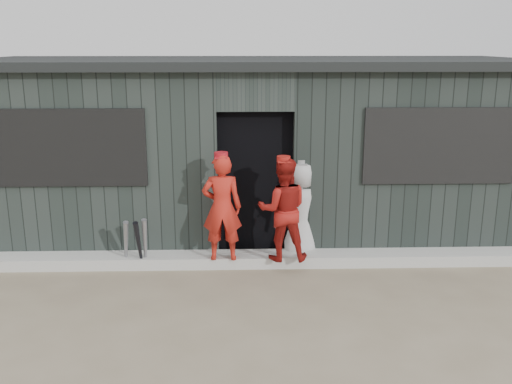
{
  "coord_description": "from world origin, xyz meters",
  "views": [
    {
      "loc": [
        -0.21,
        -5.24,
        2.86
      ],
      "look_at": [
        0.0,
        1.8,
        1.0
      ],
      "focal_mm": 40.0,
      "sensor_mm": 36.0,
      "label": 1
    }
  ],
  "objects_px": {
    "bat_right": "(139,245)",
    "player_red_left": "(222,208)",
    "bat_left": "(126,244)",
    "bat_mid": "(145,243)",
    "player_red_right": "(283,209)",
    "dugout": "(253,146)",
    "player_grey_back": "(300,210)"
  },
  "relations": [
    {
      "from": "player_red_left",
      "to": "player_grey_back",
      "type": "bearing_deg",
      "value": -158.7
    },
    {
      "from": "player_red_left",
      "to": "bat_right",
      "type": "bearing_deg",
      "value": 0.56
    },
    {
      "from": "bat_right",
      "to": "player_red_left",
      "type": "height_order",
      "value": "player_red_left"
    },
    {
      "from": "bat_mid",
      "to": "bat_right",
      "type": "height_order",
      "value": "bat_mid"
    },
    {
      "from": "bat_right",
      "to": "dugout",
      "type": "height_order",
      "value": "dugout"
    },
    {
      "from": "bat_left",
      "to": "dugout",
      "type": "relative_size",
      "value": 0.09
    },
    {
      "from": "player_grey_back",
      "to": "dugout",
      "type": "distance_m",
      "value": 1.67
    },
    {
      "from": "bat_right",
      "to": "dugout",
      "type": "distance_m",
      "value": 2.57
    },
    {
      "from": "bat_right",
      "to": "player_red_right",
      "type": "distance_m",
      "value": 1.89
    },
    {
      "from": "bat_right",
      "to": "player_red_left",
      "type": "relative_size",
      "value": 0.52
    },
    {
      "from": "dugout",
      "to": "player_red_left",
      "type": "bearing_deg",
      "value": -103.23
    },
    {
      "from": "player_grey_back",
      "to": "bat_right",
      "type": "bearing_deg",
      "value": -12.29
    },
    {
      "from": "player_red_left",
      "to": "player_red_right",
      "type": "xyz_separation_m",
      "value": [
        0.77,
        -0.02,
        -0.03
      ]
    },
    {
      "from": "bat_left",
      "to": "bat_mid",
      "type": "height_order",
      "value": "bat_mid"
    },
    {
      "from": "player_red_left",
      "to": "bat_mid",
      "type": "bearing_deg",
      "value": -2.03
    },
    {
      "from": "bat_right",
      "to": "player_red_right",
      "type": "height_order",
      "value": "player_red_right"
    },
    {
      "from": "dugout",
      "to": "player_red_right",
      "type": "bearing_deg",
      "value": -79.78
    },
    {
      "from": "bat_mid",
      "to": "player_red_left",
      "type": "bearing_deg",
      "value": -1.53
    },
    {
      "from": "bat_left",
      "to": "player_red_right",
      "type": "relative_size",
      "value": 0.54
    },
    {
      "from": "bat_mid",
      "to": "bat_right",
      "type": "bearing_deg",
      "value": -145.55
    },
    {
      "from": "bat_right",
      "to": "player_red_right",
      "type": "xyz_separation_m",
      "value": [
        1.83,
        0.0,
        0.46
      ]
    },
    {
      "from": "dugout",
      "to": "player_grey_back",
      "type": "bearing_deg",
      "value": -67.39
    },
    {
      "from": "bat_left",
      "to": "bat_right",
      "type": "xyz_separation_m",
      "value": [
        0.18,
        -0.06,
        0.0
      ]
    },
    {
      "from": "player_red_right",
      "to": "player_red_left",
      "type": "bearing_deg",
      "value": -0.99
    },
    {
      "from": "bat_mid",
      "to": "bat_right",
      "type": "xyz_separation_m",
      "value": [
        -0.07,
        -0.05,
        -0.01
      ]
    },
    {
      "from": "bat_left",
      "to": "bat_mid",
      "type": "relative_size",
      "value": 0.97
    },
    {
      "from": "bat_mid",
      "to": "player_red_right",
      "type": "distance_m",
      "value": 1.82
    },
    {
      "from": "player_red_right",
      "to": "dugout",
      "type": "distance_m",
      "value": 1.95
    },
    {
      "from": "dugout",
      "to": "bat_mid",
      "type": "bearing_deg",
      "value": -128.13
    },
    {
      "from": "bat_mid",
      "to": "player_red_right",
      "type": "bearing_deg",
      "value": -1.45
    },
    {
      "from": "bat_left",
      "to": "bat_mid",
      "type": "xyz_separation_m",
      "value": [
        0.24,
        -0.01,
        0.01
      ]
    },
    {
      "from": "bat_left",
      "to": "player_red_left",
      "type": "distance_m",
      "value": 1.33
    }
  ]
}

